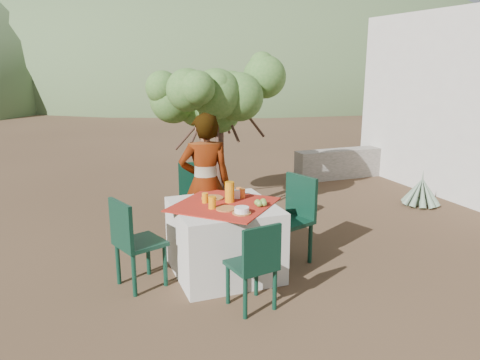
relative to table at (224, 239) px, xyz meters
The scene contains 24 objects.
ground 0.50m from the table, 42.68° to the right, with size 160.00×160.00×0.00m, color #39271A.
table is the anchor object (origin of this frame).
chair_far 1.14m from the table, 88.68° to the left, with size 0.50×0.50×0.95m.
chair_near 0.84m from the table, 89.34° to the right, with size 0.44×0.44×0.83m.
chair_left 0.95m from the table, behind, with size 0.53×0.53×0.91m.
chair_right 0.84m from the table, ahead, with size 0.56×0.56×0.97m.
person 0.79m from the table, 90.35° to the left, with size 0.60×0.39×1.64m, color #8C6651.
shrub_tree 2.39m from the table, 71.88° to the left, with size 1.71×1.68×2.01m.
agave 3.84m from the table, 18.11° to the left, with size 0.58×0.59×0.63m.
stone_wall 4.99m from the table, 39.69° to the left, with size 2.60×0.35×0.55m, color gray.
hill_near_right 37.82m from the table, 71.12° to the left, with size 48.00×48.00×20.00m, color #354F2C.
hill_far_center 51.92m from the table, 94.16° to the left, with size 60.00×60.00×24.00m, color slate.
hill_far_right 53.79m from the table, 58.34° to the left, with size 36.00×36.00×14.00m, color slate.
plate_far 0.45m from the table, 102.97° to the left, with size 0.24×0.24×0.01m, color brown.
plate_near 0.43m from the table, 101.06° to the right, with size 0.21×0.21×0.01m, color brown.
glass_far 0.48m from the table, 146.57° to the left, with size 0.06×0.06×0.10m, color orange.
glass_near 0.48m from the table, 146.07° to the right, with size 0.08×0.08×0.12m, color orange.
juice_pitcher 0.50m from the table, 28.49° to the left, with size 0.10×0.10×0.22m, color orange.
bowl_plate 0.53m from the table, 80.35° to the right, with size 0.19×0.19×0.01m, color brown.
white_bowl 0.56m from the table, 80.35° to the right, with size 0.14×0.14×0.05m, color white.
jar_left 0.52m from the table, 28.78° to the left, with size 0.06×0.06×0.10m, color orange.
jar_right 0.55m from the table, 43.46° to the left, with size 0.06×0.06×0.09m, color orange.
napkin_holder 0.49m from the table, 36.34° to the left, with size 0.07×0.04×0.09m, color white.
fruit_cluster 0.57m from the table, 30.92° to the right, with size 0.13×0.12×0.07m.
Camera 1 is at (-1.70, -4.14, 2.18)m, focal length 35.00 mm.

